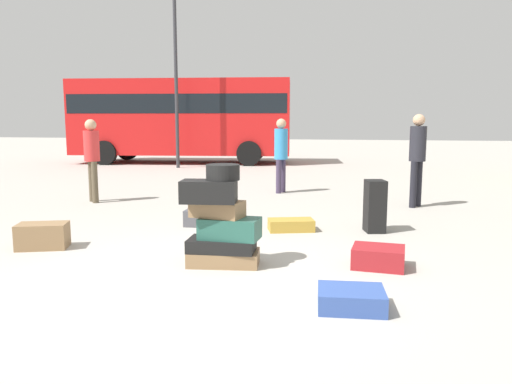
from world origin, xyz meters
TOP-DOWN VIEW (x-y plane):
  - ground_plane at (0.00, 0.00)m, footprint 80.00×80.00m
  - suitcase_tower at (0.13, 0.54)m, footprint 0.86×0.56m
  - suitcase_maroon_foreground_near at (1.84, 0.81)m, footprint 0.59×0.49m
  - suitcase_charcoal_right_side at (-0.58, 2.49)m, footprint 0.79×0.38m
  - suitcase_brown_white_trunk at (-2.27, 0.78)m, footprint 0.68×0.53m
  - suitcase_black_foreground_far at (1.86, 2.59)m, footprint 0.33×0.37m
  - suitcase_navy_left_side at (1.56, -0.47)m, footprint 0.59×0.48m
  - suitcase_tan_upright_blue at (0.66, 2.42)m, footprint 0.73×0.53m
  - person_bearded_onlooker at (-3.52, 4.19)m, footprint 0.30×0.30m
  - person_tourist_with_camera at (-0.08, 6.23)m, footprint 0.30×0.33m
  - person_passerby_in_red at (2.68, 4.90)m, footprint 0.30×0.31m
  - parked_bus at (-5.07, 13.59)m, footprint 8.52×3.54m
  - lamp_post at (-4.51, 11.48)m, footprint 0.36×0.36m

SIDE VIEW (x-z plane):
  - ground_plane at x=0.00m, z-range 0.00..0.00m
  - suitcase_tan_upright_blue at x=0.66m, z-range 0.00..0.17m
  - suitcase_navy_left_side at x=1.56m, z-range 0.00..0.17m
  - suitcase_maroon_foreground_near at x=1.84m, z-range 0.00..0.23m
  - suitcase_charcoal_right_side at x=-0.58m, z-range 0.00..0.25m
  - suitcase_brown_white_trunk at x=-2.27m, z-range 0.00..0.32m
  - suitcase_black_foreground_far at x=1.86m, z-range 0.00..0.75m
  - suitcase_tower at x=0.13m, z-range -0.09..1.04m
  - person_bearded_onlooker at x=-3.52m, z-range 0.16..1.79m
  - person_tourist_with_camera at x=-0.08m, z-range 0.15..1.81m
  - person_passerby_in_red at x=2.68m, z-range 0.17..1.89m
  - parked_bus at x=-5.07m, z-range 0.26..3.41m
  - lamp_post at x=-4.51m, z-range 0.93..7.01m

